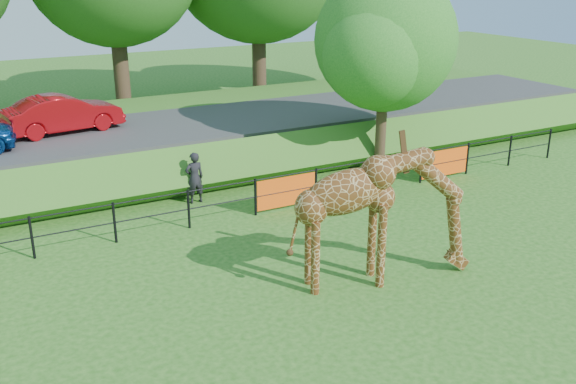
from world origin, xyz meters
The scene contains 7 objects.
giraffe centered at (2.76, 3.06, 1.54)m, with size 4.32×0.79×3.08m, color #542D11, non-canonical shape.
perimeter_fence centered at (0.00, 8.00, 0.55)m, with size 28.07×0.10×1.10m, color black, non-canonical shape.
embankment centered at (0.00, 15.50, 0.65)m, with size 40.00×9.00×1.30m, color #215715.
road centered at (0.00, 14.00, 1.36)m, with size 40.00×5.00×0.12m, color #313134.
car_red centered at (-1.88, 14.71, 2.05)m, with size 1.34×3.85×1.27m, color #A80C11.
visitor centered at (0.86, 9.79, 0.78)m, with size 0.57×0.38×1.57m, color black.
tree_east centered at (7.60, 9.63, 4.28)m, with size 5.40×4.71×6.76m.
Camera 1 is at (-5.34, -7.44, 6.80)m, focal length 40.00 mm.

